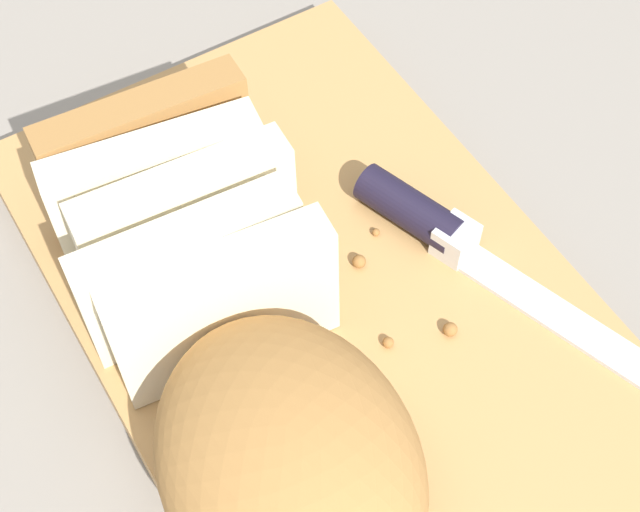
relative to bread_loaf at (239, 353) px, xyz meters
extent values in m
plane|color=gray|center=(0.03, -0.07, -0.07)|extent=(3.00, 3.00, 0.00)
cube|color=tan|center=(0.03, -0.07, -0.05)|extent=(0.39, 0.26, 0.03)
ellipsoid|color=#A8753D|center=(-0.06, 0.01, 0.00)|extent=(0.16, 0.14, 0.08)
cube|color=beige|center=(0.03, -0.01, 0.00)|extent=(0.04, 0.12, 0.08)
cube|color=beige|center=(0.05, 0.00, 0.00)|extent=(0.04, 0.12, 0.08)
cube|color=beige|center=(0.08, -0.01, 0.00)|extent=(0.04, 0.12, 0.08)
cube|color=beige|center=(0.11, -0.01, 0.00)|extent=(0.04, 0.12, 0.08)
cube|color=#A8753D|center=(0.13, -0.02, 0.00)|extent=(0.04, 0.12, 0.08)
cube|color=silver|center=(-0.08, -0.18, -0.04)|extent=(0.20, 0.08, 0.00)
cylinder|color=black|center=(0.04, -0.13, -0.03)|extent=(0.07, 0.04, 0.02)
cube|color=silver|center=(0.01, -0.14, -0.03)|extent=(0.03, 0.03, 0.02)
sphere|color=#996633|center=(-0.02, -0.08, -0.04)|extent=(0.01, 0.01, 0.01)
sphere|color=#996633|center=(0.05, -0.11, -0.04)|extent=(0.00, 0.00, 0.00)
sphere|color=#996633|center=(-0.03, -0.11, -0.04)|extent=(0.01, 0.01, 0.01)
sphere|color=#996633|center=(0.03, -0.09, -0.04)|extent=(0.01, 0.01, 0.01)
camera|label=1|loc=(-0.21, 0.08, 0.41)|focal=53.70mm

